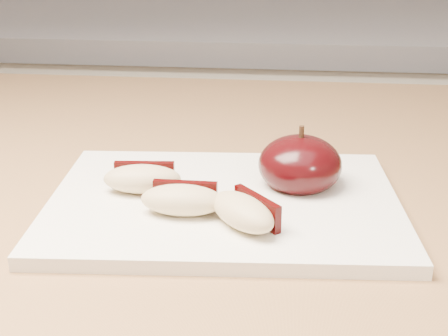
# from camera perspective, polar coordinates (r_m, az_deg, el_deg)

# --- Properties ---
(back_cabinet) EXTENTS (2.40, 0.62, 0.94)m
(back_cabinet) POSITION_cam_1_polar(r_m,az_deg,el_deg) (1.42, 1.81, -5.17)
(back_cabinet) COLOR silver
(back_cabinet) RESTS_ON ground
(cutting_board) EXTENTS (0.29, 0.22, 0.01)m
(cutting_board) POSITION_cam_1_polar(r_m,az_deg,el_deg) (0.50, -0.00, -3.25)
(cutting_board) COLOR white
(cutting_board) RESTS_ON island_counter
(apple_half) EXTENTS (0.07, 0.07, 0.06)m
(apple_half) POSITION_cam_1_polar(r_m,az_deg,el_deg) (0.52, 6.96, 0.30)
(apple_half) COLOR black
(apple_half) RESTS_ON cutting_board
(apple_wedge_a) EXTENTS (0.06, 0.04, 0.02)m
(apple_wedge_a) POSITION_cam_1_polar(r_m,az_deg,el_deg) (0.51, -7.45, -0.94)
(apple_wedge_a) COLOR tan
(apple_wedge_a) RESTS_ON cutting_board
(apple_wedge_b) EXTENTS (0.06, 0.03, 0.02)m
(apple_wedge_b) POSITION_cam_1_polar(r_m,az_deg,el_deg) (0.47, -3.80, -2.87)
(apple_wedge_b) COLOR tan
(apple_wedge_b) RESTS_ON cutting_board
(apple_wedge_c) EXTENTS (0.06, 0.07, 0.02)m
(apple_wedge_c) POSITION_cam_1_polar(r_m,az_deg,el_deg) (0.45, 1.85, -3.98)
(apple_wedge_c) COLOR tan
(apple_wedge_c) RESTS_ON cutting_board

